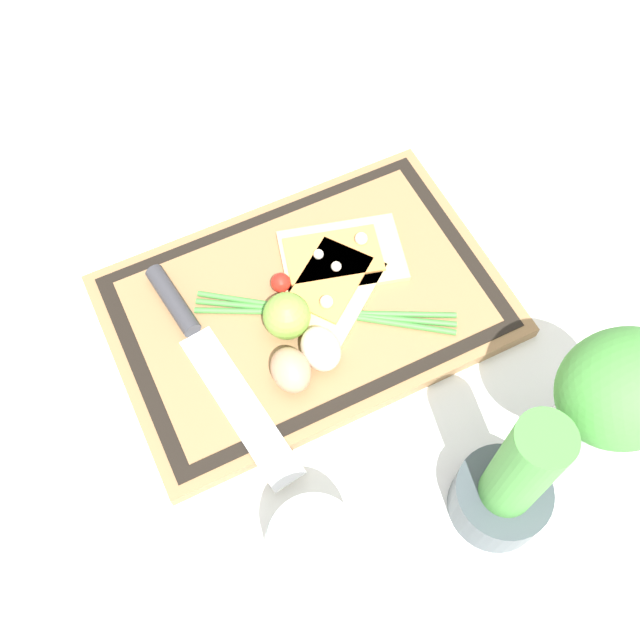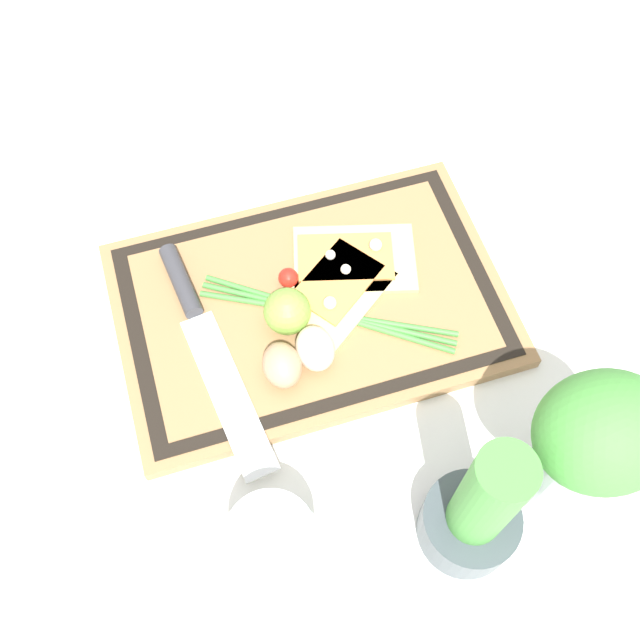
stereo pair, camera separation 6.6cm
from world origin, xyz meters
name	(u,v)px [view 1 (the left image)]	position (x,y,z in m)	size (l,w,h in m)	color
ground_plane	(306,310)	(0.00, 0.00, 0.00)	(6.00, 6.00, 0.00)	white
cutting_board	(306,306)	(0.00, 0.00, 0.01)	(0.47, 0.31, 0.02)	#997047
pizza_slice_near	(340,255)	(-0.07, -0.04, 0.03)	(0.17, 0.13, 0.02)	#DBBC7F
pizza_slice_far	(327,286)	(-0.03, 0.00, 0.03)	(0.17, 0.16, 0.02)	#DBBC7F
knife	(195,335)	(0.14, -0.01, 0.03)	(0.07, 0.31, 0.02)	silver
egg_brown	(291,370)	(0.06, 0.08, 0.04)	(0.04, 0.06, 0.04)	tan
egg_pink	(321,349)	(0.02, 0.08, 0.04)	(0.04, 0.06, 0.04)	beige
lime	(287,316)	(0.03, 0.02, 0.05)	(0.06, 0.06, 0.06)	#7FB742
cherry_tomato_red	(281,283)	(0.02, -0.03, 0.03)	(0.02, 0.02, 0.02)	red
scallion_bunch	(325,313)	(-0.01, 0.03, 0.02)	(0.28, 0.19, 0.01)	#47933D
herb_pot	(509,486)	(-0.08, 0.31, 0.08)	(0.10, 0.10, 0.22)	#3D474C
sauce_jar	(314,551)	(0.12, 0.27, 0.04)	(0.09, 0.09, 0.09)	silver
herb_glass	(610,403)	(-0.19, 0.29, 0.13)	(0.13, 0.11, 0.22)	silver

